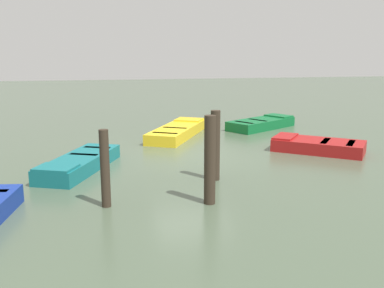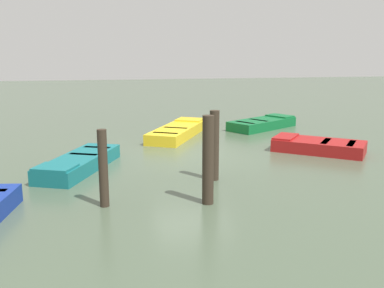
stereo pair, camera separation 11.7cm
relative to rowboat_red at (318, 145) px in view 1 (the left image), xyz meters
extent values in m
plane|color=#475642|center=(4.20, -0.49, -0.22)|extent=(80.00, 80.00, 0.00)
cube|color=maroon|center=(-0.02, 0.02, -0.02)|extent=(3.12, 2.88, 0.40)
cube|color=black|center=(-0.02, 0.02, 0.12)|extent=(2.59, 2.37, 0.04)
cube|color=maroon|center=(0.87, -0.69, 0.21)|extent=(1.27, 1.36, 0.06)
cube|color=black|center=(-0.19, 0.15, 0.16)|extent=(0.82, 0.96, 0.04)
cube|color=black|center=(-0.81, 0.65, 0.16)|extent=(0.82, 0.96, 0.04)
cube|color=#0F602D|center=(0.22, -4.66, -0.02)|extent=(3.48, 2.79, 0.40)
cube|color=orange|center=(0.22, -4.66, 0.12)|extent=(2.91, 2.30, 0.04)
cube|color=#0F602D|center=(-0.89, -5.33, 0.21)|extent=(1.21, 1.35, 0.06)
cube|color=#B06E1E|center=(0.43, -4.54, 0.16)|extent=(0.68, 0.94, 0.04)
cube|color=#B06E1E|center=(1.21, -4.06, 0.16)|extent=(0.68, 0.94, 0.04)
cube|color=#14666B|center=(7.69, 0.70, -0.02)|extent=(2.35, 3.57, 0.40)
cube|color=beige|center=(7.69, 0.70, 0.12)|extent=(1.93, 3.01, 0.04)
cube|color=#14666B|center=(8.22, 1.92, 0.21)|extent=(1.19, 1.08, 0.06)
cube|color=#9B9789|center=(7.59, 0.46, 0.16)|extent=(0.85, 0.52, 0.04)
cube|color=#9B9789|center=(7.21, -0.40, 0.16)|extent=(0.85, 0.52, 0.04)
cube|color=gold|center=(4.12, -3.64, -0.02)|extent=(3.05, 4.25, 0.40)
cube|color=#4C3319|center=(4.12, -3.64, 0.12)|extent=(2.51, 3.57, 0.04)
cube|color=gold|center=(3.35, -5.07, 0.21)|extent=(1.40, 1.33, 0.06)
cube|color=#42301E|center=(4.26, -3.37, 0.16)|extent=(0.93, 0.63, 0.04)
cube|color=#42301E|center=(4.80, -2.36, 0.16)|extent=(0.93, 0.63, 0.04)
cylinder|color=#33281E|center=(4.79, 4.12, 0.76)|extent=(0.25, 0.25, 1.96)
cylinder|color=#33281E|center=(4.20, 2.40, 0.70)|extent=(0.25, 0.25, 1.83)
cylinder|color=#33281E|center=(7.02, 3.84, 0.63)|extent=(0.20, 0.20, 1.69)
camera|label=1|loc=(7.05, 12.82, 3.05)|focal=40.14mm
camera|label=2|loc=(6.94, 12.84, 3.05)|focal=40.14mm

